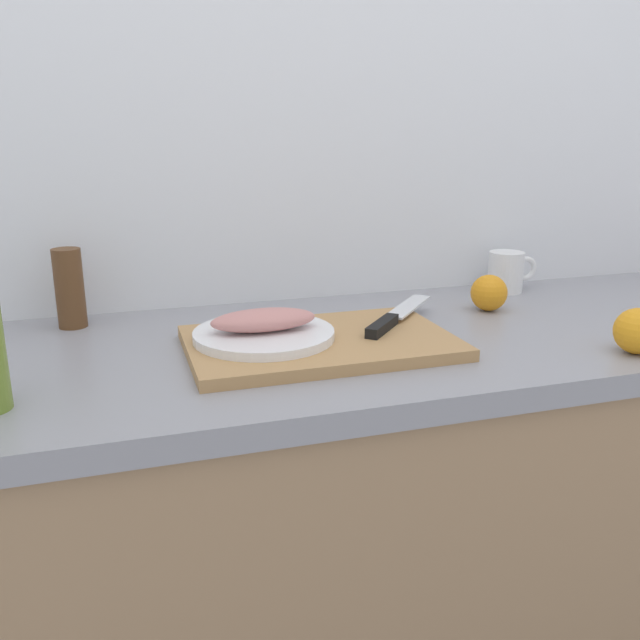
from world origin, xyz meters
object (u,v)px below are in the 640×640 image
Objects in this scene: cutting_board at (320,343)px; white_plate at (264,335)px; chef_knife at (392,318)px; orange_0 at (638,331)px; fish_fillet at (264,320)px; coffee_mug_0 at (507,272)px; pepper_mill at (70,288)px.

white_plate is (-0.09, 0.02, 0.02)m from cutting_board.
cutting_board is at bearing 148.06° from chef_knife.
cutting_board is at bearing 159.84° from orange_0.
coffee_mug_0 is at bearing 21.48° from fish_fillet.
orange_0 is at bearing -80.18° from chef_knife.
orange_0 is 0.99m from pepper_mill.
white_plate is 0.61m from orange_0.
coffee_mug_0 is (0.62, 0.24, 0.02)m from white_plate.
white_plate is at bearing -38.08° from pepper_mill.
white_plate is 3.08× the size of orange_0.
orange_0 is at bearing -20.16° from cutting_board.
white_plate is at bearing 161.13° from orange_0.
chef_knife is at bearing -21.84° from pepper_mill.
fish_fillet reaches higher than cutting_board.
chef_knife is 0.60m from pepper_mill.
chef_knife is 0.44m from coffee_mug_0.
white_plate is 1.33× the size of fish_fillet.
chef_knife is at bearing -149.56° from coffee_mug_0.
chef_knife is (0.15, 0.04, 0.02)m from cutting_board.
pepper_mill reaches higher than coffee_mug_0.
pepper_mill is at bearing 141.92° from fish_fillet.
fish_fillet is (0.00, 0.00, 0.03)m from white_plate.
coffee_mug_0 is (0.53, 0.26, 0.04)m from cutting_board.
pepper_mill is at bearing 146.91° from cutting_board.
cutting_board is at bearing -11.67° from fish_fillet.
orange_0 is (-0.04, -0.44, -0.01)m from coffee_mug_0.
coffee_mug_0 is (0.62, 0.24, -0.01)m from fish_fillet.
coffee_mug_0 is at bearing 26.49° from cutting_board.
pepper_mill is at bearing 153.65° from orange_0.
cutting_board is 0.10m from white_plate.
white_plate is at bearing 137.96° from chef_knife.
orange_0 is (0.34, -0.22, 0.01)m from chef_knife.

